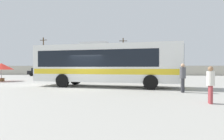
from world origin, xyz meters
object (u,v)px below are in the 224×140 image
at_px(attendant_by_bus_door, 183,76).
at_px(roadside_tree_left, 51,54).
at_px(vendor_umbrella_secondary_red, 1,67).
at_px(roadside_tree_midleft, 98,55).
at_px(passenger_waiting_on_apron, 211,83).
at_px(utility_pole_near, 123,56).
at_px(roadside_tree_midright, 117,53).
at_px(parked_car_second_silver, 73,72).
at_px(coach_bus_white_yellow, 104,63).
at_px(utility_pole_far, 43,55).
at_px(parked_car_leftmost_black, 40,72).

height_order(attendant_by_bus_door, roadside_tree_left, roadside_tree_left).
bearing_deg(vendor_umbrella_secondary_red, roadside_tree_midleft, 73.90).
relative_size(passenger_waiting_on_apron, utility_pole_near, 0.20).
height_order(attendant_by_bus_door, roadside_tree_midright, roadside_tree_midright).
height_order(passenger_waiting_on_apron, parked_car_second_silver, passenger_waiting_on_apron).
distance_m(passenger_waiting_on_apron, utility_pole_near, 33.07).
bearing_deg(parked_car_second_silver, coach_bus_white_yellow, -65.40).
bearing_deg(utility_pole_near, parked_car_second_silver, -138.15).
relative_size(utility_pole_near, roadside_tree_midright, 1.19).
distance_m(parked_car_second_silver, utility_pole_near, 12.52).
relative_size(utility_pole_far, roadside_tree_left, 1.23).
xyz_separation_m(passenger_waiting_on_apron, utility_pole_far, (-22.82, 31.64, 3.46)).
bearing_deg(utility_pole_far, vendor_umbrella_secondary_red, -76.26).
relative_size(utility_pole_far, roadside_tree_midright, 1.23).
xyz_separation_m(parked_car_leftmost_black, utility_pole_far, (-3.17, 7.70, 3.58)).
height_order(utility_pole_near, roadside_tree_midright, utility_pole_near).
distance_m(vendor_umbrella_secondary_red, roadside_tree_left, 23.53).
xyz_separation_m(parked_car_leftmost_black, roadside_tree_midleft, (8.76, 11.17, 3.82)).
distance_m(vendor_umbrella_secondary_red, roadside_tree_midright, 23.56).
bearing_deg(vendor_umbrella_secondary_red, attendant_by_bus_door, -23.37).
bearing_deg(vendor_umbrella_secondary_red, utility_pole_near, 58.65).
height_order(passenger_waiting_on_apron, roadside_tree_left, roadside_tree_left).
relative_size(parked_car_leftmost_black, roadside_tree_left, 0.63).
relative_size(vendor_umbrella_secondary_red, roadside_tree_midright, 0.38).
relative_size(parked_car_second_silver, roadside_tree_midleft, 0.67).
bearing_deg(vendor_umbrella_secondary_red, parked_car_leftmost_black, 98.19).
xyz_separation_m(vendor_umbrella_secondary_red, roadside_tree_midleft, (6.91, 23.95, 2.94)).
distance_m(passenger_waiting_on_apron, parked_car_leftmost_black, 30.98).
bearing_deg(vendor_umbrella_secondary_red, utility_pole_far, 103.74).
height_order(parked_car_second_silver, utility_pole_near, utility_pole_near).
distance_m(coach_bus_white_yellow, parked_car_leftmost_black, 22.54).
bearing_deg(roadside_tree_left, parked_car_leftmost_black, -76.81).
bearing_deg(roadside_tree_midright, roadside_tree_left, 170.29).
bearing_deg(roadside_tree_midright, parked_car_second_silver, -138.12).
xyz_separation_m(coach_bus_white_yellow, utility_pole_near, (0.70, 26.10, 2.31)).
bearing_deg(roadside_tree_midleft, roadside_tree_left, -174.79).
bearing_deg(roadside_tree_midleft, parked_car_second_silver, -105.05).
bearing_deg(passenger_waiting_on_apron, utility_pole_far, 125.80).
relative_size(parked_car_leftmost_black, utility_pole_near, 0.53).
height_order(attendant_by_bus_door, utility_pole_far, utility_pole_far).
relative_size(parked_car_leftmost_black, roadside_tree_midright, 0.63).
xyz_separation_m(attendant_by_bus_door, roadside_tree_midleft, (-10.75, 31.59, 3.58)).
bearing_deg(attendant_by_bus_door, utility_pole_near, 99.05).
bearing_deg(roadside_tree_left, coach_bus_white_yellow, -59.07).
height_order(coach_bus_white_yellow, passenger_waiting_on_apron, coach_bus_white_yellow).
height_order(attendant_by_bus_door, parked_car_second_silver, attendant_by_bus_door).
bearing_deg(coach_bus_white_yellow, vendor_umbrella_secondary_red, 159.16).
xyz_separation_m(coach_bus_white_yellow, vendor_umbrella_secondary_red, (-12.34, 4.70, -0.26)).
height_order(vendor_umbrella_secondary_red, roadside_tree_midright, roadside_tree_midright).
relative_size(passenger_waiting_on_apron, parked_car_second_silver, 0.38).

